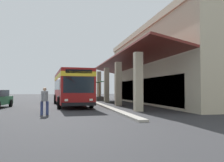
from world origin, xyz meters
TOP-DOWN VIEW (x-y plane):
  - ground at (0.00, 8.00)m, footprint 120.00×120.00m
  - curb_strip at (-2.34, 5.16)m, footprint 28.20×0.50m
  - plaza_building at (-2.34, 14.79)m, footprint 23.80×13.92m
  - transit_bus at (-0.69, 2.32)m, footprint 11.36×3.34m
  - pedestrian at (7.56, 0.51)m, footprint 0.60×0.47m
  - potted_palm at (-9.37, 6.48)m, footprint 1.83×1.78m

SIDE VIEW (x-z plane):
  - ground at x=0.00m, z-range 0.00..0.00m
  - curb_strip at x=-2.34m, z-range 0.00..0.12m
  - potted_palm at x=-9.37m, z-range -0.73..1.96m
  - pedestrian at x=7.56m, z-range 0.09..1.72m
  - transit_bus at x=-0.69m, z-range 0.18..3.52m
  - plaza_building at x=-2.34m, z-range 0.00..8.02m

